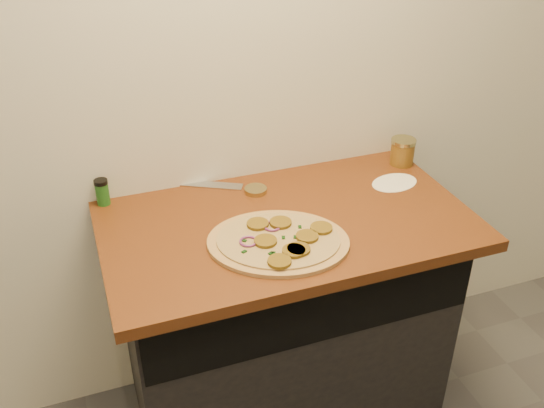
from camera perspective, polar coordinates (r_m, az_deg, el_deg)
name	(u,v)px	position (r m, az deg, el deg)	size (l,w,h in m)	color
cabinet	(283,322)	(2.28, 1.00, -11.02)	(1.10, 0.60, 0.86)	black
countertop	(287,224)	(1.98, 1.42, -1.90)	(1.20, 0.70, 0.04)	brown
pizza	(279,241)	(1.85, 0.66, -3.51)	(0.55, 0.55, 0.03)	tan
chefs_knife	(187,182)	(2.19, -8.02, 2.03)	(0.32, 0.19, 0.02)	#B7BAC1
mason_jar_lid	(256,190)	(2.12, -1.54, 1.32)	(0.08, 0.08, 0.02)	tan
salsa_jar	(402,151)	(2.34, 12.18, 4.86)	(0.09, 0.09, 0.10)	#9F1C0F
spice_shaker	(102,192)	(2.11, -15.69, 1.10)	(0.05, 0.05, 0.09)	#1E591C
flour_spill	(394,183)	(2.22, 11.45, 1.98)	(0.18, 0.18, 0.00)	white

